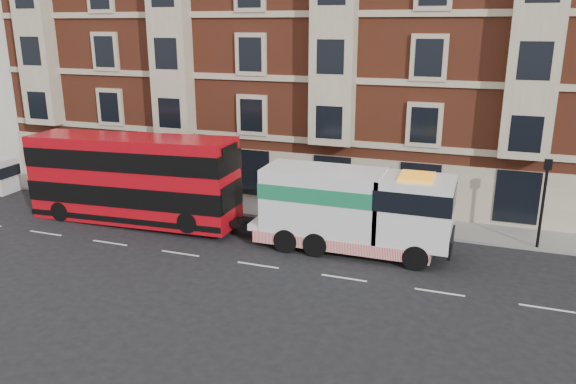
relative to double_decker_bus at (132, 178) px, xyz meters
The scene contains 8 objects.
ground 9.49m from the double_decker_bus, 19.77° to the right, with size 120.00×120.00×0.00m, color black.
sidewalk 9.97m from the double_decker_bus, 27.12° to the left, with size 90.00×3.00×0.15m, color slate.
victorian_terrace 16.78m from the double_decker_bus, 52.60° to the left, with size 45.00×12.00×20.40m.
lamp_post_west 4.06m from the double_decker_bus, 50.03° to the left, with size 0.35×0.15×4.35m.
lamp_post_east 20.84m from the double_decker_bus, ahead, with size 0.35×0.15×4.35m.
double_decker_bus is the anchor object (origin of this frame).
tow_truck 12.07m from the double_decker_bus, ahead, with size 9.45×2.79×3.94m.
pedestrian 4.83m from the double_decker_bus, 84.81° to the left, with size 0.57×0.38×1.57m, color #1F1933.
Camera 1 is at (9.14, -21.54, 10.47)m, focal length 35.00 mm.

